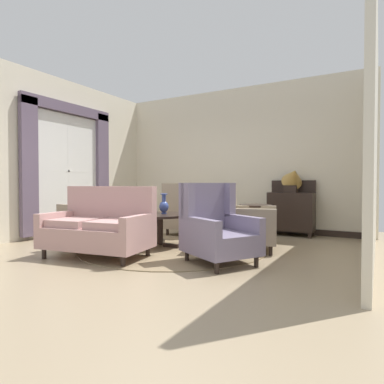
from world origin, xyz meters
name	(u,v)px	position (x,y,z in m)	size (l,w,h in m)	color
ground	(163,251)	(0.00, 0.00, 0.00)	(7.75, 7.75, 0.00)	#9E896B
wall_back	(234,159)	(0.00, 2.77, 1.56)	(5.65, 0.08, 3.11)	beige
wall_left	(78,158)	(-2.74, 0.83, 1.56)	(0.08, 3.88, 3.11)	beige
wall_right	(373,142)	(2.74, 0.83, 1.56)	(0.08, 3.88, 3.11)	beige
baseboard_back	(232,227)	(0.00, 2.71, 0.06)	(5.49, 0.03, 0.12)	black
area_rug	(174,247)	(0.00, 0.30, 0.01)	(2.93, 2.93, 0.01)	#847051
window_with_curtains	(69,163)	(-2.65, 0.51, 1.43)	(0.12, 2.12, 2.56)	silver
coffee_table	(160,219)	(-0.24, 0.27, 0.45)	(0.98, 0.98, 0.53)	black
porcelain_vase	(164,206)	(-0.20, 0.31, 0.66)	(0.15, 0.15, 0.33)	#384C93
settee	(99,228)	(-0.56, -0.75, 0.41)	(1.54, 0.99, 0.98)	tan
armchair_foreground_right	(188,213)	(-0.45, 1.54, 0.43)	(0.85, 0.88, 1.02)	gray
armchair_near_sideboard	(91,217)	(-1.65, 0.14, 0.42)	(0.88, 0.83, 0.95)	gray
armchair_near_window	(240,222)	(0.97, 0.69, 0.43)	(1.09, 1.02, 1.02)	gray
armchair_beside_settee	(216,229)	(1.00, -0.25, 0.43)	(1.11, 1.07, 1.03)	slate
side_table	(256,220)	(1.01, 1.29, 0.40)	(0.55, 0.55, 0.66)	black
sideboard	(291,211)	(1.33, 2.47, 0.49)	(0.86, 0.38, 1.08)	black
gramophone	(293,178)	(1.38, 2.38, 1.13)	(0.57, 0.63, 0.58)	black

